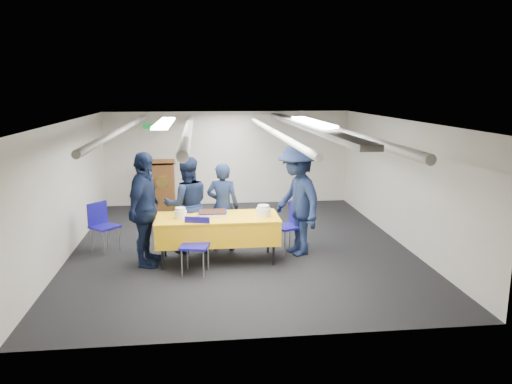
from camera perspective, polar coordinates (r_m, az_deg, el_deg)
ground at (r=9.29m, az=-1.80°, el=-6.14°), size 7.00×7.00×0.00m
room_shell at (r=9.31m, az=-1.51°, el=5.33°), size 6.00×7.00×2.30m
serving_table at (r=8.36m, az=-4.41°, el=-4.20°), size 2.04×0.90×0.77m
sheet_cake at (r=8.35m, az=-4.98°, el=-2.45°), size 0.48×0.37×0.09m
plate_stack_left at (r=8.24m, az=-8.62°, el=-2.43°), size 0.20×0.20×0.18m
plate_stack_right at (r=8.30m, az=0.84°, el=-2.18°), size 0.24×0.24×0.18m
podium at (r=12.09m, az=-10.62°, el=0.91°), size 0.62×0.53×1.25m
chair_near at (r=7.92m, az=-6.87°, el=-5.39°), size 0.51×0.51×0.87m
chair_right at (r=8.90m, az=4.08°, el=-3.39°), size 0.56×0.56×0.87m
chair_left at (r=9.29m, az=-17.24°, el=-3.26°), size 0.59×0.59×0.87m
sailor_a at (r=8.90m, az=-3.82°, el=-1.68°), size 0.65×0.51×1.58m
sailor_b at (r=8.84m, az=-7.90°, el=-1.46°), size 0.93×0.78×1.70m
sailor_c at (r=8.24m, az=-12.61°, el=-1.98°), size 0.72×1.18×1.88m
sailor_d at (r=8.63m, az=4.73°, el=-0.90°), size 1.07×1.41×1.94m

